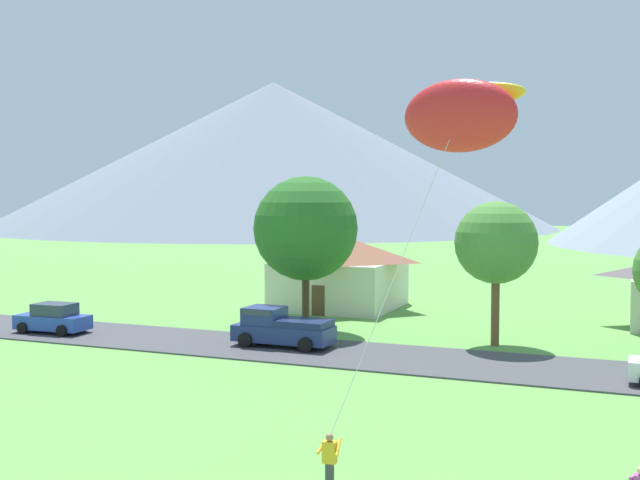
# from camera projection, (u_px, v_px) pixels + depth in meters

# --- Properties ---
(road_strip) EXTENTS (160.00, 6.44, 0.08)m
(road_strip) POSITION_uv_depth(u_px,v_px,m) (437.00, 361.00, 36.84)
(road_strip) COLOR #424247
(road_strip) RESTS_ON ground
(mountain_east_ridge) EXTENTS (137.60, 137.60, 35.95)m
(mountain_east_ridge) POSITION_uv_depth(u_px,v_px,m) (274.00, 155.00, 193.18)
(mountain_east_ridge) COLOR slate
(mountain_east_ridge) RESTS_ON ground
(house_leftmost) EXTENTS (8.46, 8.59, 5.15)m
(house_leftmost) POSITION_uv_depth(u_px,v_px,m) (340.00, 270.00, 54.62)
(house_leftmost) COLOR beige
(house_leftmost) RESTS_ON ground
(tree_left_of_center) EXTENTS (4.34, 4.34, 7.62)m
(tree_left_of_center) POSITION_uv_depth(u_px,v_px,m) (496.00, 243.00, 40.67)
(tree_left_of_center) COLOR brown
(tree_left_of_center) RESTS_ON ground
(tree_near_right) EXTENTS (6.03, 6.03, 9.03)m
(tree_near_right) POSITION_uv_depth(u_px,v_px,m) (306.00, 229.00, 44.67)
(tree_near_right) COLOR #4C3823
(tree_near_right) RESTS_ON ground
(parked_car_blue_mid_west) EXTENTS (4.27, 2.21, 1.68)m
(parked_car_blue_mid_west) POSITION_uv_depth(u_px,v_px,m) (53.00, 319.00, 44.38)
(parked_car_blue_mid_west) COLOR #2847A8
(parked_car_blue_mid_west) RESTS_ON road_strip
(pickup_truck_navy_west_side) EXTENTS (5.22, 2.36, 1.99)m
(pickup_truck_navy_west_side) POSITION_uv_depth(u_px,v_px,m) (281.00, 327.00, 40.35)
(pickup_truck_navy_west_side) COLOR navy
(pickup_truck_navy_west_side) RESTS_ON road_strip
(kite_flyer_with_kite) EXTENTS (4.80, 4.93, 11.33)m
(kite_flyer_with_kite) POSITION_uv_depth(u_px,v_px,m) (458.00, 118.00, 22.20)
(kite_flyer_with_kite) COLOR #3D3D42
(kite_flyer_with_kite) RESTS_ON ground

